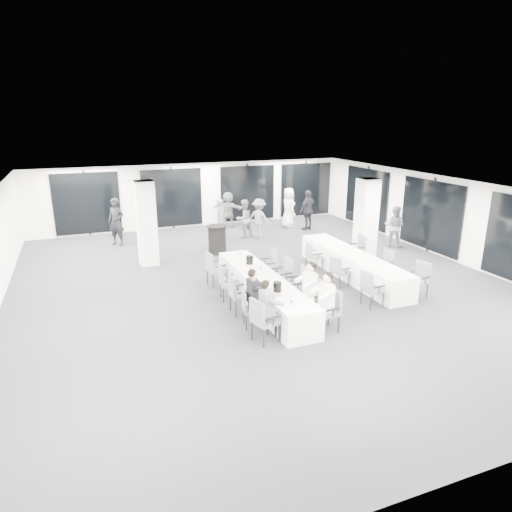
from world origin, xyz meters
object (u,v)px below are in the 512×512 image
(chair_main_left_second, at_px, (249,307))
(chair_side_right_far, at_px, (358,248))
(standing_guest_f, at_px, (228,207))
(chair_main_right_near, at_px, (330,308))
(ice_bucket_far, at_px, (250,260))
(chair_main_left_mid, at_px, (237,292))
(ice_bucket_near, at_px, (277,287))
(standing_guest_h, at_px, (395,224))
(chair_main_left_far, at_px, (214,267))
(chair_side_right_near, at_px, (419,277))
(standing_guest_e, at_px, (289,205))
(chair_side_left_far, at_px, (312,255))
(chair_main_right_mid, at_px, (298,283))
(chair_side_left_mid, at_px, (338,270))
(chair_main_right_far, at_px, (270,263))
(standing_guest_c, at_px, (259,216))
(standing_guest_b, at_px, (244,216))
(chair_main_left_fourth, at_px, (226,281))
(standing_guest_d, at_px, (308,208))
(chair_main_left_near, at_px, (262,318))
(chair_side_left_near, at_px, (370,287))
(banquet_table_main, at_px, (263,290))
(chair_side_right_mid, at_px, (386,263))
(chair_main_right_fourth, at_px, (284,273))
(banquet_table_side, at_px, (352,265))
(chair_main_right_second, at_px, (313,296))
(cocktail_table, at_px, (217,239))
(standing_guest_a, at_px, (221,216))
(standing_guest_g, at_px, (116,219))

(chair_main_left_second, xyz_separation_m, chair_side_right_far, (5.02, 3.10, 0.07))
(chair_main_left_second, bearing_deg, standing_guest_f, 176.59)
(chair_main_right_near, height_order, ice_bucket_far, ice_bucket_far)
(chair_main_left_mid, bearing_deg, ice_bucket_near, 45.83)
(standing_guest_h, bearing_deg, ice_bucket_far, 69.09)
(chair_main_left_far, distance_m, chair_side_right_near, 5.76)
(standing_guest_e, bearing_deg, chair_main_left_mid, 145.64)
(chair_side_left_far, xyz_separation_m, chair_side_right_near, (1.66, -3.07, 0.05))
(chair_main_right_mid, bearing_deg, chair_side_left_mid, -54.12)
(chair_main_right_far, height_order, standing_guest_c, standing_guest_c)
(standing_guest_b, bearing_deg, chair_main_left_fourth, 45.96)
(chair_side_right_near, relative_size, standing_guest_e, 0.49)
(ice_bucket_far, bearing_deg, standing_guest_e, 56.59)
(chair_main_left_second, bearing_deg, standing_guest_d, 156.33)
(standing_guest_h, bearing_deg, chair_main_left_far, 62.82)
(chair_main_right_mid, xyz_separation_m, ice_bucket_far, (-0.79, 1.53, 0.27))
(chair_main_left_near, relative_size, standing_guest_e, 0.52)
(chair_main_left_mid, bearing_deg, chair_side_left_far, 124.27)
(chair_side_left_near, relative_size, standing_guest_c, 0.53)
(chair_main_left_far, height_order, standing_guest_e, standing_guest_e)
(chair_side_left_near, xyz_separation_m, chair_side_right_far, (1.67, 3.11, 0.03))
(banquet_table_main, xyz_separation_m, standing_guest_h, (6.69, 3.30, 0.51))
(chair_side_left_far, relative_size, standing_guest_b, 0.51)
(chair_main_left_mid, height_order, chair_main_left_fourth, chair_main_left_mid)
(chair_side_left_mid, xyz_separation_m, chair_side_right_near, (1.66, -1.48, 0.05))
(chair_main_right_far, relative_size, chair_side_right_mid, 1.09)
(chair_main_right_fourth, xyz_separation_m, chair_side_left_near, (1.68, -1.69, -0.04))
(chair_main_left_near, distance_m, chair_main_left_mid, 1.66)
(banquet_table_side, relative_size, chair_side_left_mid, 5.62)
(chair_main_right_second, distance_m, standing_guest_d, 9.03)
(cocktail_table, distance_m, standing_guest_e, 4.96)
(cocktail_table, distance_m, chair_side_left_far, 3.72)
(chair_side_left_far, xyz_separation_m, standing_guest_b, (-0.65, 4.67, 0.37))
(chair_main_right_fourth, distance_m, ice_bucket_far, 1.06)
(standing_guest_d, bearing_deg, standing_guest_a, -20.46)
(chair_side_right_far, height_order, standing_guest_b, standing_guest_b)
(chair_main_left_second, relative_size, chair_main_right_near, 0.90)
(standing_guest_e, bearing_deg, chair_main_left_fourth, 142.27)
(standing_guest_f, bearing_deg, chair_main_right_mid, 118.66)
(chair_side_right_near, bearing_deg, standing_guest_d, -17.41)
(banquet_table_main, relative_size, standing_guest_g, 2.43)
(chair_main_right_fourth, bearing_deg, chair_main_left_mid, 113.23)
(standing_guest_d, bearing_deg, cocktail_table, 0.65)
(chair_main_left_far, height_order, chair_side_right_far, chair_main_left_far)
(chair_side_right_near, xyz_separation_m, ice_bucket_near, (-4.26, 0.01, 0.31))
(chair_main_left_mid, relative_size, standing_guest_c, 0.55)
(chair_side_right_mid, relative_size, chair_side_right_far, 0.89)
(chair_main_left_mid, xyz_separation_m, chair_main_right_near, (1.67, -1.67, -0.01))
(banquet_table_side, xyz_separation_m, chair_main_right_second, (-2.52, -2.14, 0.18))
(standing_guest_a, bearing_deg, ice_bucket_far, -130.43)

